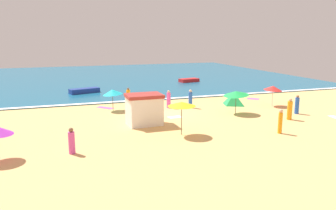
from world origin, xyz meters
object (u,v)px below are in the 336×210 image
object	(u,v)px
beach_umbrella_1	(273,88)
beachgoer_6	(290,110)
beach_umbrella_2	(236,93)
small_boat_0	(189,80)
beach_umbrella_4	(182,104)
beachgoer_4	(190,99)
beachgoer_2	(297,105)
beach_tent	(234,99)
beachgoer_7	(280,121)
beachgoer_0	(169,100)
beach_umbrella_3	(112,92)
small_boat_1	(84,91)
beachgoer_3	(128,97)
beachgoer_1	(72,142)
lifeguard_cabana	(144,109)

from	to	relation	value
beach_umbrella_1	beachgoer_6	bearing A→B (deg)	-111.56
beach_umbrella_2	small_boat_0	distance (m)	20.59
beach_umbrella_4	beachgoer_4	bearing A→B (deg)	63.35
beachgoer_2	beachgoer_4	xyz separation A→B (m)	(-7.96, 5.40, 0.05)
beach_umbrella_1	beach_tent	distance (m)	3.92
beachgoer_2	beachgoer_7	distance (m)	7.08
beachgoer_0	beachgoer_4	size ratio (longest dim) A/B	0.97
beach_umbrella_3	beachgoer_6	xyz separation A→B (m)	(13.18, -8.13, -0.92)
beachgoer_4	small_boat_1	world-z (taller)	beachgoer_4
beach_umbrella_3	beachgoer_3	xyz separation A→B (m)	(1.85, 1.83, -0.92)
beachgoer_6	beachgoer_0	bearing A→B (deg)	136.45
beachgoer_2	small_boat_0	xyz separation A→B (m)	(-1.24, 21.99, -0.45)
beachgoer_0	beachgoer_1	bearing A→B (deg)	-133.03
lifeguard_cabana	beach_umbrella_2	distance (m)	8.75
beach_umbrella_3	beachgoer_7	distance (m)	15.02
beach_umbrella_4	beachgoer_3	bearing A→B (deg)	96.75
beach_umbrella_2	beachgoer_0	size ratio (longest dim) A/B	1.65
beachgoer_7	small_boat_1	distance (m)	24.48
lifeguard_cabana	beach_umbrella_2	size ratio (longest dim) A/B	0.97
beach_umbrella_1	small_boat_0	world-z (taller)	beach_umbrella_1
beachgoer_2	beachgoer_7	world-z (taller)	beachgoer_7
beachgoer_2	small_boat_0	size ratio (longest dim) A/B	0.56
beachgoer_3	small_boat_0	world-z (taller)	beachgoer_3
beach_umbrella_1	beachgoer_7	size ratio (longest dim) A/B	1.36
beachgoer_4	beachgoer_6	xyz separation A→B (m)	(5.93, -6.97, -0.01)
small_boat_0	beach_umbrella_3	bearing A→B (deg)	-132.18
beachgoer_2	small_boat_0	distance (m)	22.02
beach_umbrella_1	beachgoer_0	xyz separation A→B (m)	(-9.97, 2.41, -0.98)
beach_umbrella_2	beachgoer_1	world-z (taller)	beach_umbrella_2
lifeguard_cabana	beach_umbrella_1	bearing A→B (deg)	11.49
beach_umbrella_2	beachgoer_2	distance (m)	5.52
lifeguard_cabana	small_boat_0	bearing A→B (deg)	59.42
beach_tent	small_boat_0	size ratio (longest dim) A/B	0.81
beach_umbrella_1	beach_umbrella_2	xyz separation A→B (m)	(-5.12, -1.76, 0.05)
lifeguard_cabana	beachgoer_6	size ratio (longest dim) A/B	1.55
beachgoer_3	small_boat_0	size ratio (longest dim) A/B	0.59
beach_umbrella_4	beachgoer_6	bearing A→B (deg)	6.61
beach_umbrella_2	beachgoer_1	distance (m)	15.69
beach_umbrella_4	beachgoer_3	distance (m)	11.29
beachgoer_0	beachgoer_2	distance (m)	11.62
beach_umbrella_1	beachgoer_3	xyz separation A→B (m)	(-13.36, 4.83, -0.96)
beachgoer_2	beachgoer_7	size ratio (longest dim) A/B	0.96
beach_umbrella_2	beach_tent	world-z (taller)	beach_umbrella_2
beachgoer_1	beachgoer_7	world-z (taller)	beachgoer_7
beach_umbrella_4	beach_umbrella_1	bearing A→B (deg)	27.62
beach_umbrella_1	beach_umbrella_4	world-z (taller)	beach_umbrella_4
beachgoer_3	beachgoer_4	xyz separation A→B (m)	(5.39, -3.00, 0.01)
beachgoer_0	beachgoer_2	world-z (taller)	beachgoer_0
beachgoer_7	beach_umbrella_2	bearing A→B (deg)	88.25
beach_umbrella_2	beachgoer_1	xyz separation A→B (m)	(-14.42, -6.08, -1.10)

